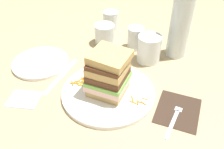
# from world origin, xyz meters

# --- Properties ---
(ground_plane) EXTENTS (3.00, 3.00, 0.00)m
(ground_plane) POSITION_xyz_m (0.00, 0.00, 0.00)
(ground_plane) COLOR tan
(main_plate) EXTENTS (0.28, 0.28, 0.01)m
(main_plate) POSITION_xyz_m (0.01, -0.02, 0.01)
(main_plate) COLOR white
(main_plate) RESTS_ON ground_plane
(sandwich) EXTENTS (0.11, 0.11, 0.13)m
(sandwich) POSITION_xyz_m (0.01, -0.01, 0.08)
(sandwich) COLOR tan
(sandwich) RESTS_ON main_plate
(carrot_shred_0) EXTENTS (0.03, 0.02, 0.00)m
(carrot_shred_0) POSITION_xyz_m (-0.10, -0.02, 0.01)
(carrot_shred_0) COLOR orange
(carrot_shred_0) RESTS_ON main_plate
(carrot_shred_1) EXTENTS (0.03, 0.02, 0.00)m
(carrot_shred_1) POSITION_xyz_m (-0.08, -0.02, 0.01)
(carrot_shred_1) COLOR orange
(carrot_shred_1) RESTS_ON main_plate
(carrot_shred_2) EXTENTS (0.03, 0.00, 0.00)m
(carrot_shred_2) POSITION_xyz_m (-0.09, -0.03, 0.01)
(carrot_shred_2) COLOR orange
(carrot_shred_2) RESTS_ON main_plate
(carrot_shred_3) EXTENTS (0.02, 0.01, 0.00)m
(carrot_shred_3) POSITION_xyz_m (-0.08, 0.01, 0.01)
(carrot_shred_3) COLOR orange
(carrot_shred_3) RESTS_ON main_plate
(carrot_shred_4) EXTENTS (0.02, 0.03, 0.00)m
(carrot_shred_4) POSITION_xyz_m (-0.09, -0.01, 0.01)
(carrot_shred_4) COLOR orange
(carrot_shred_4) RESTS_ON main_plate
(carrot_shred_5) EXTENTS (0.02, 0.03, 0.00)m
(carrot_shred_5) POSITION_xyz_m (-0.09, 0.00, 0.01)
(carrot_shred_5) COLOR orange
(carrot_shred_5) RESTS_ON main_plate
(carrot_shred_6) EXTENTS (0.01, 0.03, 0.00)m
(carrot_shred_6) POSITION_xyz_m (-0.08, -0.01, 0.01)
(carrot_shred_6) COLOR orange
(carrot_shred_6) RESTS_ON main_plate
(carrot_shred_7) EXTENTS (0.02, 0.02, 0.00)m
(carrot_shred_7) POSITION_xyz_m (-0.11, -0.03, 0.01)
(carrot_shred_7) COLOR orange
(carrot_shred_7) RESTS_ON main_plate
(carrot_shred_8) EXTENTS (0.02, 0.02, 0.00)m
(carrot_shred_8) POSITION_xyz_m (-0.10, -0.01, 0.01)
(carrot_shred_8) COLOR orange
(carrot_shred_8) RESTS_ON main_plate
(carrot_shred_9) EXTENTS (0.02, 0.01, 0.00)m
(carrot_shred_9) POSITION_xyz_m (-0.09, 0.01, 0.01)
(carrot_shred_9) COLOR orange
(carrot_shred_9) RESTS_ON main_plate
(carrot_shred_10) EXTENTS (0.02, 0.01, 0.00)m
(carrot_shred_10) POSITION_xyz_m (0.12, -0.01, 0.01)
(carrot_shred_10) COLOR orange
(carrot_shred_10) RESTS_ON main_plate
(carrot_shred_11) EXTENTS (0.02, 0.02, 0.00)m
(carrot_shred_11) POSITION_xyz_m (0.09, -0.02, 0.01)
(carrot_shred_11) COLOR orange
(carrot_shred_11) RESTS_ON main_plate
(carrot_shred_12) EXTENTS (0.02, 0.01, 0.00)m
(carrot_shred_12) POSITION_xyz_m (0.12, -0.03, 0.01)
(carrot_shred_12) COLOR orange
(carrot_shred_12) RESTS_ON main_plate
(carrot_shred_13) EXTENTS (0.02, 0.00, 0.00)m
(carrot_shred_13) POSITION_xyz_m (0.11, -0.03, 0.01)
(carrot_shred_13) COLOR orange
(carrot_shred_13) RESTS_ON main_plate
(carrot_shred_14) EXTENTS (0.02, 0.01, 0.00)m
(carrot_shred_14) POSITION_xyz_m (0.09, -0.03, 0.01)
(carrot_shred_14) COLOR orange
(carrot_shred_14) RESTS_ON main_plate
(carrot_shred_15) EXTENTS (0.01, 0.02, 0.00)m
(carrot_shred_15) POSITION_xyz_m (0.10, -0.03, 0.01)
(carrot_shred_15) COLOR orange
(carrot_shred_15) RESTS_ON main_plate
(napkin_dark) EXTENTS (0.12, 0.14, 0.00)m
(napkin_dark) POSITION_xyz_m (0.21, -0.01, 0.00)
(napkin_dark) COLOR #38281E
(napkin_dark) RESTS_ON ground_plane
(fork) EXTENTS (0.03, 0.17, 0.00)m
(fork) POSITION_xyz_m (0.21, -0.03, 0.00)
(fork) COLOR silver
(fork) RESTS_ON napkin_dark
(knife) EXTENTS (0.02, 0.20, 0.00)m
(knife) POSITION_xyz_m (-0.17, -0.00, 0.00)
(knife) COLOR silver
(knife) RESTS_ON ground_plane
(juice_glass) EXTENTS (0.08, 0.08, 0.10)m
(juice_glass) POSITION_xyz_m (0.07, 0.20, 0.04)
(juice_glass) COLOR white
(juice_glass) RESTS_ON ground_plane
(water_bottle) EXTENTS (0.07, 0.07, 0.30)m
(water_bottle) POSITION_xyz_m (0.15, 0.28, 0.14)
(water_bottle) COLOR silver
(water_bottle) RESTS_ON ground_plane
(empty_tumbler_0) EXTENTS (0.07, 0.07, 0.08)m
(empty_tumbler_0) POSITION_xyz_m (-0.15, 0.38, 0.04)
(empty_tumbler_0) COLOR silver
(empty_tumbler_0) RESTS_ON ground_plane
(empty_tumbler_1) EXTENTS (0.06, 0.06, 0.08)m
(empty_tumbler_1) POSITION_xyz_m (-0.00, 0.27, 0.04)
(empty_tumbler_1) COLOR silver
(empty_tumbler_1) RESTS_ON ground_plane
(empty_tumbler_2) EXTENTS (0.08, 0.08, 0.08)m
(empty_tumbler_2) POSITION_xyz_m (-0.12, 0.25, 0.04)
(empty_tumbler_2) COLOR silver
(empty_tumbler_2) RESTS_ON ground_plane
(side_plate) EXTENTS (0.19, 0.19, 0.01)m
(side_plate) POSITION_xyz_m (-0.27, 0.04, 0.01)
(side_plate) COLOR white
(side_plate) RESTS_ON ground_plane
(napkin_pink) EXTENTS (0.11, 0.09, 0.00)m
(napkin_pink) POSITION_xyz_m (-0.21, -0.13, 0.00)
(napkin_pink) COLOR pink
(napkin_pink) RESTS_ON ground_plane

